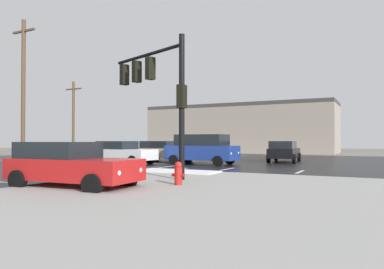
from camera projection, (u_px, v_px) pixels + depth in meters
ground_plane at (141, 166)px, 23.07m from camera, size 120.00×120.00×0.00m
road_asphalt at (141, 166)px, 23.07m from camera, size 44.00×44.00×0.02m
sidewalk_corner at (286, 222)px, 6.90m from camera, size 18.00×18.00×0.14m
snow_strip_curbside at (177, 171)px, 17.22m from camera, size 4.00×1.60×0.06m
lane_markings at (144, 168)px, 21.30m from camera, size 36.15×36.15×0.01m
traffic_signal_mast at (158, 84)px, 14.90m from camera, size 4.43×1.77×5.61m
fire_hydrant at (178, 173)px, 12.13m from camera, size 0.48×0.26×0.79m
strip_building_background at (239, 129)px, 50.99m from camera, size 26.09×8.00×6.66m
sedan_white at (122, 152)px, 24.51m from camera, size 4.65×2.33×1.58m
sedan_black at (284, 151)px, 26.95m from camera, size 2.28×4.63×1.58m
sedan_tan at (164, 151)px, 27.70m from camera, size 4.58×2.13×1.58m
sedan_red at (69, 164)px, 11.93m from camera, size 4.61×2.21×1.58m
suv_blue at (202, 149)px, 24.16m from camera, size 4.88×2.27×2.03m
utility_pole_mid at (23, 89)px, 25.21m from camera, size 2.20×0.28×10.18m
utility_pole_far at (73, 117)px, 38.95m from camera, size 2.20×0.28×8.06m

